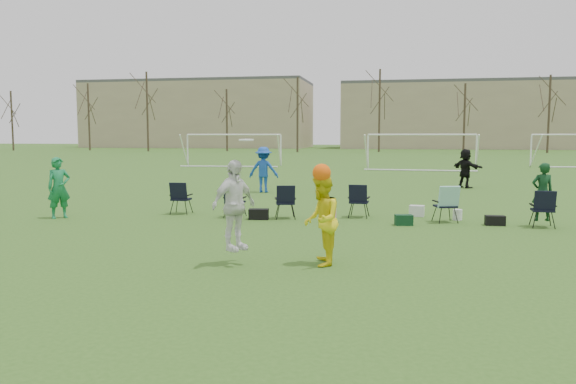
% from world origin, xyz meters
% --- Properties ---
extents(ground, '(260.00, 260.00, 0.00)m').
position_xyz_m(ground, '(0.00, 0.00, 0.00)').
color(ground, '#32581B').
rests_on(ground, ground).
extents(fielder_green_near, '(0.74, 0.76, 1.75)m').
position_xyz_m(fielder_green_near, '(-7.18, 6.61, 0.88)').
color(fielder_green_near, '#157841').
rests_on(fielder_green_near, ground).
extents(fielder_blue, '(1.25, 0.75, 1.89)m').
position_xyz_m(fielder_blue, '(-3.09, 14.78, 0.94)').
color(fielder_blue, '#1646AB').
rests_on(fielder_blue, ground).
extents(fielder_black, '(1.44, 1.59, 1.76)m').
position_xyz_m(fielder_black, '(5.39, 18.47, 0.88)').
color(fielder_black, black).
rests_on(fielder_black, ground).
extents(center_contest, '(2.36, 1.26, 2.31)m').
position_xyz_m(center_contest, '(0.30, 2.09, 0.97)').
color(center_contest, white).
rests_on(center_contest, ground).
extents(sideline_setup, '(10.75, 2.11, 1.67)m').
position_xyz_m(sideline_setup, '(1.36, 7.87, 0.50)').
color(sideline_setup, '#0E3519').
rests_on(sideline_setup, ground).
extents(goal_left, '(7.39, 0.76, 2.46)m').
position_xyz_m(goal_left, '(-10.00, 34.00, 1.92)').
color(goal_left, white).
rests_on(goal_left, ground).
extents(goal_mid, '(7.40, 0.63, 2.46)m').
position_xyz_m(goal_mid, '(4.00, 32.00, 1.92)').
color(goal_mid, white).
rests_on(goal_mid, ground).
extents(tree_line, '(110.28, 3.28, 11.40)m').
position_xyz_m(tree_line, '(0.24, 69.85, 5.09)').
color(tree_line, '#382B21').
rests_on(tree_line, ground).
extents(building_row, '(126.00, 16.00, 13.00)m').
position_xyz_m(building_row, '(6.73, 96.00, 5.99)').
color(building_row, tan).
rests_on(building_row, ground).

